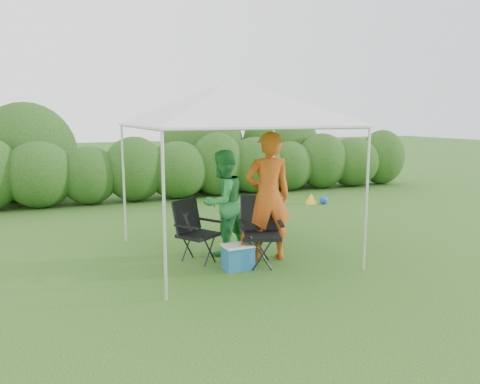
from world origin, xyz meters
name	(u,v)px	position (x,y,z in m)	size (l,w,h in m)	color
ground	(245,262)	(0.00, 0.00, 0.00)	(70.00, 70.00, 0.00)	#396620
hedge	(160,169)	(0.10, 6.00, 0.83)	(16.69, 1.53, 1.80)	#2A531A
canopy	(232,103)	(0.00, 0.50, 2.46)	(3.10, 3.10, 2.83)	silver
chair_right	(260,226)	(0.20, -0.13, 0.59)	(0.78, 0.75, 1.05)	black
chair_left	(193,227)	(-0.71, 0.39, 0.55)	(0.77, 0.75, 0.98)	black
man	(268,197)	(0.40, 0.02, 1.01)	(0.74, 0.49, 2.03)	#C64D16
woman	(223,202)	(-0.13, 0.59, 0.86)	(0.84, 0.65, 1.72)	green
cooler	(238,257)	(-0.22, -0.25, 0.19)	(0.46, 0.34, 0.38)	#216297
bottle	(243,238)	(-0.16, -0.29, 0.48)	(0.06, 0.06, 0.21)	#592D0C
lawn_toy	(314,199)	(3.63, 3.81, 0.13)	(0.53, 0.44, 0.27)	yellow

